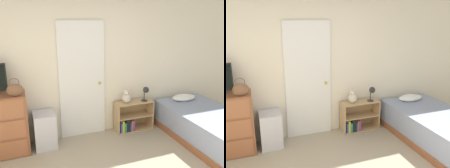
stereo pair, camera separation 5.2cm
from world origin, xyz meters
The scene contains 8 objects.
wall_back centered at (0.00, 2.20, 1.27)m, with size 10.00×0.06×2.55m.
door_closed centered at (0.01, 2.15, 1.02)m, with size 0.81×0.09×2.03m.
handbag centered at (-1.08, 1.80, 1.07)m, with size 0.24×0.10×0.27m.
storage_bin centered at (-0.69, 1.95, 0.29)m, with size 0.34×0.40×0.58m.
bookshelf centered at (0.90, 2.01, 0.23)m, with size 0.72×0.29×0.55m.
teddy_bear centered at (0.79, 2.00, 0.66)m, with size 0.17×0.17×0.26m.
desk_lamp centered at (1.17, 1.96, 0.75)m, with size 0.14×0.14×0.28m.
bed centered at (1.98, 1.17, 0.25)m, with size 1.08×1.98×0.61m.
Camera 1 is at (-1.02, -1.94, 2.12)m, focal length 40.00 mm.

